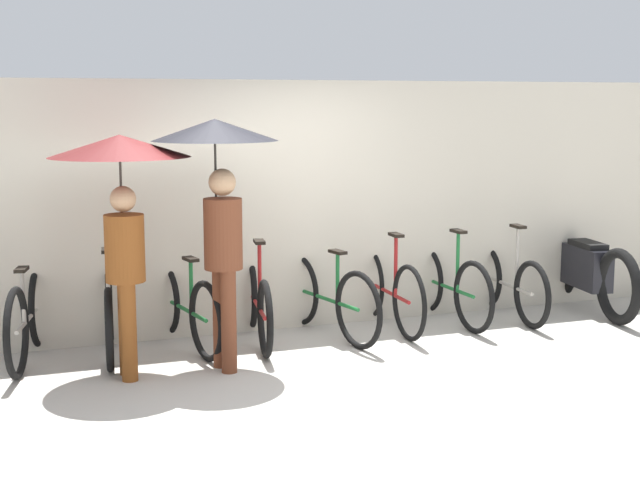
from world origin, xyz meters
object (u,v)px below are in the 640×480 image
Objects in this scene: parked_bicycle_1 at (29,317)px; parked_bicycle_8 at (508,283)px; parked_bicycle_5 at (326,298)px; parked_bicycle_6 at (388,290)px; parked_bicycle_4 at (257,303)px; parked_bicycle_3 at (184,307)px; motorcycle at (587,271)px; parked_bicycle_7 at (448,286)px; parked_bicycle_2 at (109,314)px; pedestrian_center at (218,171)px; pedestrian_leading at (121,180)px.

parked_bicycle_8 reaches higher than parked_bicycle_1.
parked_bicycle_5 is 0.69m from parked_bicycle_6.
parked_bicycle_1 is at bearing 97.17° from parked_bicycle_4.
parked_bicycle_3 is at bearing 93.29° from parked_bicycle_8.
parked_bicycle_8 is 0.97m from motorcycle.
parked_bicycle_3 is 1.36m from parked_bicycle_5.
parked_bicycle_1 reaches higher than parked_bicycle_7.
parked_bicycle_2 is at bearing 88.96° from parked_bicycle_7.
parked_bicycle_2 is at bearing 91.99° from parked_bicycle_6.
parked_bicycle_8 reaches higher than parked_bicycle_3.
parked_bicycle_2 reaches higher than parked_bicycle_5.
parked_bicycle_8 is 0.82× the size of motorcycle.
parked_bicycle_3 is (0.68, 0.04, -0.00)m from parked_bicycle_2.
parked_bicycle_1 is at bearing 79.86° from parked_bicycle_3.
parked_bicycle_4 is at bearing -104.17° from parked_bicycle_3.
parked_bicycle_8 is at bearing -82.79° from parked_bicycle_2.
parked_bicycle_6 is (3.40, -0.02, -0.01)m from parked_bicycle_1.
pedestrian_center reaches higher than parked_bicycle_7.
parked_bicycle_4 is 1.56m from pedestrian_center.
parked_bicycle_5 reaches higher than motorcycle.
parked_bicycle_3 is 0.87× the size of pedestrian_leading.
parked_bicycle_3 reaches higher than parked_bicycle_4.
parked_bicycle_1 is 2.12m from pedestrian_center.
parked_bicycle_2 is 5.05m from motorcycle.
parked_bicycle_7 is at bearing -82.26° from parked_bicycle_2.
parked_bicycle_8 is at bearing -89.25° from parked_bicycle_6.
pedestrian_leading reaches higher than parked_bicycle_5.
motorcycle is at bearing -77.30° from parked_bicycle_1.
parked_bicycle_2 is at bearing -80.77° from parked_bicycle_1.
pedestrian_leading is (-1.30, -0.60, 1.25)m from parked_bicycle_4.
pedestrian_leading is 0.96× the size of motorcycle.
pedestrian_center reaches higher than parked_bicycle_5.
parked_bicycle_5 is (2.04, -0.05, 0.00)m from parked_bicycle_2.
parked_bicycle_5 is 1.87m from pedestrian_center.
parked_bicycle_1 is 0.96× the size of parked_bicycle_5.
parked_bicycle_6 is (2.72, 0.03, 0.01)m from parked_bicycle_2.
parked_bicycle_5 is 0.85× the size of motorcycle.
parked_bicycle_3 is 0.84× the size of motorcycle.
parked_bicycle_2 is 2.04m from parked_bicycle_5.
parked_bicycle_8 is 4.26m from pedestrian_leading.
parked_bicycle_7 is 3.62m from pedestrian_leading.
parked_bicycle_2 reaches higher than parked_bicycle_3.
parked_bicycle_2 is 3.40m from parked_bicycle_7.
parked_bicycle_3 is at bearing 94.07° from pedestrian_center.
parked_bicycle_7 is (2.72, -0.00, 0.01)m from parked_bicycle_3.
parked_bicycle_6 is 2.33m from motorcycle.
parked_bicycle_7 is at bearing -76.77° from parked_bicycle_1.
pedestrian_leading is at bearing 127.04° from parked_bicycle_3.
motorcycle is (4.99, 0.60, -1.18)m from pedestrian_leading.
parked_bicycle_7 is 0.80× the size of pedestrian_center.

